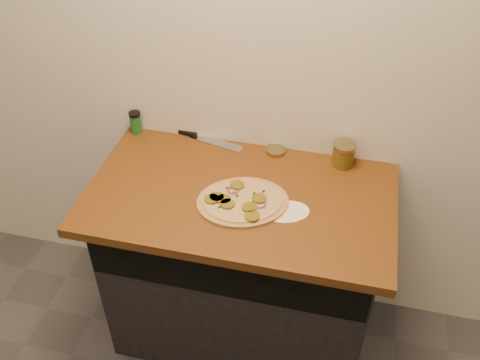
% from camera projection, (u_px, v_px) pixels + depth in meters
% --- Properties ---
extents(cabinet, '(1.10, 0.60, 0.86)m').
position_uv_depth(cabinet, '(242.00, 267.00, 2.40)').
color(cabinet, black).
rests_on(cabinet, ground).
extents(countertop, '(1.20, 0.70, 0.04)m').
position_uv_depth(countertop, '(240.00, 197.00, 2.09)').
color(countertop, brown).
rests_on(countertop, cabinet).
extents(pizza, '(0.44, 0.44, 0.02)m').
position_uv_depth(pizza, '(242.00, 201.00, 2.03)').
color(pizza, tan).
rests_on(pizza, countertop).
extents(chefs_knife, '(0.36, 0.12, 0.02)m').
position_uv_depth(chefs_knife, '(199.00, 137.00, 2.36)').
color(chefs_knife, '#B7BAC1').
rests_on(chefs_knife, countertop).
extents(mason_jar_lid, '(0.10, 0.10, 0.02)m').
position_uv_depth(mason_jar_lid, '(276.00, 151.00, 2.28)').
color(mason_jar_lid, '#948956').
rests_on(mason_jar_lid, countertop).
extents(salsa_jar, '(0.09, 0.09, 0.10)m').
position_uv_depth(salsa_jar, '(343.00, 154.00, 2.19)').
color(salsa_jar, maroon).
rests_on(salsa_jar, countertop).
extents(spice_shaker, '(0.05, 0.05, 0.10)m').
position_uv_depth(spice_shaker, '(136.00, 122.00, 2.37)').
color(spice_shaker, '#1D5D28').
rests_on(spice_shaker, countertop).
extents(flour_spill, '(0.23, 0.23, 0.00)m').
position_uv_depth(flour_spill, '(287.00, 212.00, 2.00)').
color(flour_spill, white).
rests_on(flour_spill, countertop).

